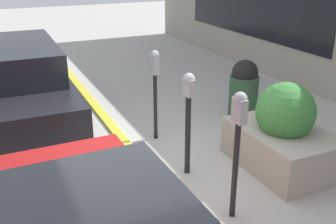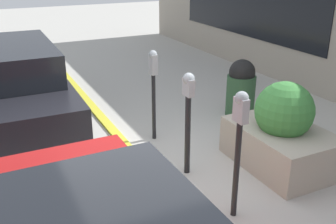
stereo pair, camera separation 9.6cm
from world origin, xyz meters
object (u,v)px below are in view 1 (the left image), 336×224
object	(u,v)px
parking_meter_second	(188,109)
parking_meter_middle	(155,80)
parking_meter_nearest	(238,134)
planter_box	(283,135)
trash_bin	(244,88)
parked_car_middle	(9,81)

from	to	relation	value
parking_meter_second	parking_meter_middle	world-z (taller)	parking_meter_middle
parking_meter_nearest	parking_meter_second	bearing A→B (deg)	1.14
parking_meter_middle	planter_box	xyz separation A→B (m)	(-1.56, -1.23, -0.51)
parking_meter_second	trash_bin	size ratio (longest dim) A/B	1.34
parked_car_middle	parking_meter_middle	bearing A→B (deg)	-128.12
planter_box	trash_bin	world-z (taller)	planter_box
parking_meter_second	planter_box	size ratio (longest dim) A/B	0.95
parking_meter_nearest	parked_car_middle	distance (m)	4.39
trash_bin	parking_meter_middle	bearing A→B (deg)	97.36
trash_bin	parking_meter_second	bearing A→B (deg)	126.88
parking_meter_second	trash_bin	world-z (taller)	parking_meter_second
parking_meter_second	parking_meter_middle	distance (m)	1.18
parking_meter_middle	parked_car_middle	bearing A→B (deg)	50.88
planter_box	parked_car_middle	world-z (taller)	parked_car_middle
parking_meter_nearest	planter_box	size ratio (longest dim) A/B	1.00
planter_box	trash_bin	bearing A→B (deg)	-18.92
planter_box	parked_car_middle	xyz separation A→B (m)	(3.21, 3.25, 0.29)
parking_meter_nearest	planter_box	world-z (taller)	parking_meter_nearest
planter_box	parking_meter_nearest	bearing A→B (deg)	118.84
parking_meter_nearest	planter_box	xyz separation A→B (m)	(0.69, -1.25, -0.54)
parking_meter_nearest	parking_meter_middle	bearing A→B (deg)	-0.39
parking_meter_middle	trash_bin	distance (m)	1.92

